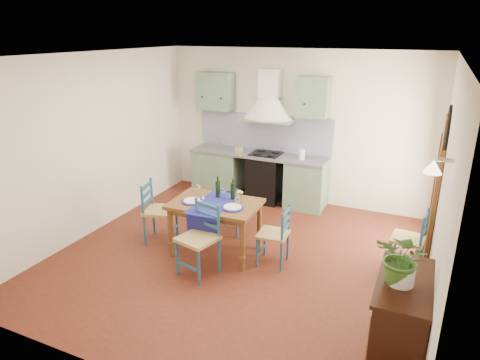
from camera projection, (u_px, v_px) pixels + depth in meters
name	position (u px, v px, depth m)	size (l,w,h in m)	color
floor	(239.00, 256.00, 6.18)	(5.00, 5.00, 0.00)	#46190F
back_wall	(267.00, 146.00, 7.98)	(5.00, 0.96, 2.80)	silver
right_wall	(442.00, 189.00, 5.00)	(0.26, 5.00, 2.80)	silver
left_wall	(94.00, 145.00, 6.69)	(0.04, 5.00, 2.80)	silver
ceiling	(239.00, 55.00, 5.25)	(5.00, 5.00, 0.01)	silver
dining_table	(215.00, 209.00, 6.07)	(1.28, 0.97, 1.11)	brown
chair_near	(199.00, 238.00, 5.61)	(0.56, 0.56, 0.99)	navy
chair_far	(231.00, 208.00, 6.78)	(0.40, 0.40, 0.82)	navy
chair_left	(158.00, 211.00, 6.50)	(0.55, 0.55, 0.95)	navy
chair_right	(275.00, 235.00, 5.86)	(0.42, 0.42, 0.85)	navy
chair_spare	(410.00, 240.00, 5.68)	(0.46, 0.46, 0.89)	navy
sideboard	(400.00, 319.00, 4.04)	(0.50, 1.05, 0.94)	black
potted_plant	(403.00, 259.00, 3.78)	(0.45, 0.39, 0.50)	#366523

